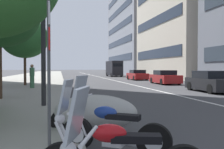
{
  "coord_description": "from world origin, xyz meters",
  "views": [
    {
      "loc": [
        -1.93,
        6.81,
        1.63
      ],
      "look_at": [
        14.94,
        3.37,
        1.17
      ],
      "focal_mm": 41.24,
      "sensor_mm": 36.0,
      "label": 1
    }
  ],
  "objects_px": {
    "parking_sign_by_curb": "(49,56)",
    "street_tree_far_plaza": "(25,38)",
    "motorcycle_mid_row": "(95,113)",
    "motorcycle_under_tarp": "(112,131)",
    "pedestrian_on_plaza": "(32,76)",
    "car_lead_in_lane": "(211,82)",
    "car_mid_block_traffic": "(137,75)",
    "delivery_van_ahead": "(114,68)",
    "car_following_behind": "(165,78)"
  },
  "relations": [
    {
      "from": "delivery_van_ahead",
      "to": "parking_sign_by_curb",
      "type": "relative_size",
      "value": 2.03
    },
    {
      "from": "car_lead_in_lane",
      "to": "street_tree_far_plaza",
      "type": "xyz_separation_m",
      "value": [
        7.21,
        12.89,
        3.46
      ]
    },
    {
      "from": "car_lead_in_lane",
      "to": "pedestrian_on_plaza",
      "type": "height_order",
      "value": "pedestrian_on_plaza"
    },
    {
      "from": "motorcycle_mid_row",
      "to": "parking_sign_by_curb",
      "type": "distance_m",
      "value": 2.2
    },
    {
      "from": "motorcycle_mid_row",
      "to": "delivery_van_ahead",
      "type": "height_order",
      "value": "delivery_van_ahead"
    },
    {
      "from": "car_mid_block_traffic",
      "to": "parking_sign_by_curb",
      "type": "xyz_separation_m",
      "value": [
        -28.07,
        10.31,
        1.2
      ]
    },
    {
      "from": "car_lead_in_lane",
      "to": "parking_sign_by_curb",
      "type": "distance_m",
      "value": 14.95
    },
    {
      "from": "motorcycle_mid_row",
      "to": "street_tree_far_plaza",
      "type": "bearing_deg",
      "value": -60.76
    },
    {
      "from": "car_following_behind",
      "to": "parking_sign_by_curb",
      "type": "height_order",
      "value": "parking_sign_by_curb"
    },
    {
      "from": "delivery_van_ahead",
      "to": "parking_sign_by_curb",
      "type": "distance_m",
      "value": 43.04
    },
    {
      "from": "street_tree_far_plaza",
      "to": "pedestrian_on_plaza",
      "type": "distance_m",
      "value": 4.65
    },
    {
      "from": "car_mid_block_traffic",
      "to": "delivery_van_ahead",
      "type": "relative_size",
      "value": 0.79
    },
    {
      "from": "car_following_behind",
      "to": "parking_sign_by_curb",
      "type": "relative_size",
      "value": 1.62
    },
    {
      "from": "delivery_van_ahead",
      "to": "street_tree_far_plaza",
      "type": "distance_m",
      "value": 27.09
    },
    {
      "from": "motorcycle_under_tarp",
      "to": "car_lead_in_lane",
      "type": "relative_size",
      "value": 0.45
    },
    {
      "from": "car_mid_block_traffic",
      "to": "pedestrian_on_plaza",
      "type": "relative_size",
      "value": 2.5
    },
    {
      "from": "parking_sign_by_curb",
      "to": "street_tree_far_plaza",
      "type": "bearing_deg",
      "value": 8.51
    },
    {
      "from": "car_lead_in_lane",
      "to": "parking_sign_by_curb",
      "type": "bearing_deg",
      "value": 138.69
    },
    {
      "from": "street_tree_far_plaza",
      "to": "car_following_behind",
      "type": "bearing_deg",
      "value": -84.8
    },
    {
      "from": "motorcycle_under_tarp",
      "to": "delivery_van_ahead",
      "type": "xyz_separation_m",
      "value": [
        41.91,
        -8.94,
        1.07
      ]
    },
    {
      "from": "delivery_van_ahead",
      "to": "street_tree_far_plaza",
      "type": "height_order",
      "value": "street_tree_far_plaza"
    },
    {
      "from": "motorcycle_under_tarp",
      "to": "street_tree_far_plaza",
      "type": "height_order",
      "value": "street_tree_far_plaza"
    },
    {
      "from": "car_following_behind",
      "to": "motorcycle_mid_row",
      "type": "bearing_deg",
      "value": 153.41
    },
    {
      "from": "car_lead_in_lane",
      "to": "parking_sign_by_curb",
      "type": "relative_size",
      "value": 1.55
    },
    {
      "from": "parking_sign_by_curb",
      "to": "pedestrian_on_plaza",
      "type": "distance_m",
      "value": 14.89
    },
    {
      "from": "motorcycle_mid_row",
      "to": "car_lead_in_lane",
      "type": "bearing_deg",
      "value": -117.52
    },
    {
      "from": "car_following_behind",
      "to": "car_mid_block_traffic",
      "type": "relative_size",
      "value": 1.01
    },
    {
      "from": "motorcycle_mid_row",
      "to": "car_lead_in_lane",
      "type": "distance_m",
      "value": 13.16
    },
    {
      "from": "pedestrian_on_plaza",
      "to": "delivery_van_ahead",
      "type": "bearing_deg",
      "value": -133.78
    },
    {
      "from": "motorcycle_mid_row",
      "to": "parking_sign_by_curb",
      "type": "relative_size",
      "value": 0.82
    },
    {
      "from": "street_tree_far_plaza",
      "to": "pedestrian_on_plaza",
      "type": "relative_size",
      "value": 3.29
    },
    {
      "from": "motorcycle_under_tarp",
      "to": "car_mid_block_traffic",
      "type": "distance_m",
      "value": 29.59
    },
    {
      "from": "car_lead_in_lane",
      "to": "motorcycle_under_tarp",
      "type": "bearing_deg",
      "value": 142.25
    },
    {
      "from": "motorcycle_mid_row",
      "to": "car_mid_block_traffic",
      "type": "distance_m",
      "value": 28.2
    },
    {
      "from": "motorcycle_under_tarp",
      "to": "motorcycle_mid_row",
      "type": "distance_m",
      "value": 1.52
    },
    {
      "from": "motorcycle_under_tarp",
      "to": "parking_sign_by_curb",
      "type": "height_order",
      "value": "parking_sign_by_curb"
    },
    {
      "from": "delivery_van_ahead",
      "to": "car_lead_in_lane",
      "type": "bearing_deg",
      "value": 178.19
    },
    {
      "from": "car_lead_in_lane",
      "to": "car_mid_block_traffic",
      "type": "distance_m",
      "value": 17.18
    },
    {
      "from": "motorcycle_mid_row",
      "to": "street_tree_far_plaza",
      "type": "distance_m",
      "value": 17.44
    },
    {
      "from": "motorcycle_mid_row",
      "to": "car_following_behind",
      "type": "distance_m",
      "value": 20.21
    },
    {
      "from": "motorcycle_mid_row",
      "to": "street_tree_far_plaza",
      "type": "height_order",
      "value": "street_tree_far_plaza"
    },
    {
      "from": "delivery_van_ahead",
      "to": "pedestrian_on_plaza",
      "type": "height_order",
      "value": "delivery_van_ahead"
    },
    {
      "from": "motorcycle_mid_row",
      "to": "car_mid_block_traffic",
      "type": "relative_size",
      "value": 0.51
    },
    {
      "from": "motorcycle_mid_row",
      "to": "motorcycle_under_tarp",
      "type": "bearing_deg",
      "value": 111.33
    },
    {
      "from": "delivery_van_ahead",
      "to": "street_tree_far_plaza",
      "type": "relative_size",
      "value": 0.96
    },
    {
      "from": "motorcycle_under_tarp",
      "to": "pedestrian_on_plaza",
      "type": "height_order",
      "value": "pedestrian_on_plaza"
    },
    {
      "from": "delivery_van_ahead",
      "to": "pedestrian_on_plaza",
      "type": "bearing_deg",
      "value": 154.31
    },
    {
      "from": "car_lead_in_lane",
      "to": "car_mid_block_traffic",
      "type": "relative_size",
      "value": 0.97
    },
    {
      "from": "motorcycle_under_tarp",
      "to": "street_tree_far_plaza",
      "type": "relative_size",
      "value": 0.33
    },
    {
      "from": "parking_sign_by_curb",
      "to": "street_tree_far_plaza",
      "type": "relative_size",
      "value": 0.47
    }
  ]
}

